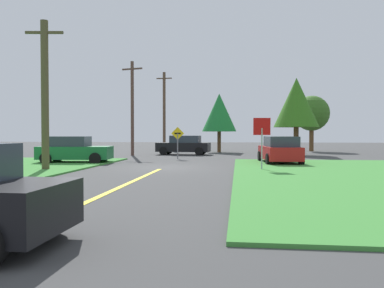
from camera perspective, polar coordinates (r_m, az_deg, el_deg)
name	(u,v)px	position (r m, az deg, el deg)	size (l,w,h in m)	color
ground_plane	(164,167)	(20.53, -4.17, -3.46)	(120.00, 120.00, 0.00)	#424242
lane_stripe_center	(116,189)	(12.82, -11.04, -6.47)	(0.20, 14.00, 0.01)	yellow
stop_sign	(262,133)	(18.97, 10.22, 1.58)	(0.82, 0.15, 2.54)	#9EA0A8
car_on_crossroad	(280,150)	(23.53, 12.78, -0.89)	(2.42, 4.36, 1.62)	red
car_approaching_junction	(184,145)	(32.88, -1.20, -0.18)	(4.59, 2.21, 1.62)	black
parked_car_near_building	(74,150)	(24.45, -16.99, -0.83)	(4.42, 2.39, 1.62)	#196B33
utility_pole_near	(45,94)	(20.03, -20.80, 6.86)	(1.80, 0.36, 7.19)	#4E482C
utility_pole_mid	(132,107)	(32.06, -8.76, 5.44)	(1.78, 0.55, 7.65)	brown
utility_pole_far	(164,110)	(44.84, -4.11, 5.02)	(1.80, 0.33, 8.83)	brown
direction_sign	(178,139)	(27.39, -2.12, 0.72)	(0.91, 0.09, 2.26)	slate
oak_tree_left	(312,114)	(41.15, 17.16, 4.29)	(3.54, 3.54, 5.62)	brown
pine_tree_center	(296,103)	(33.66, 15.07, 5.88)	(3.74, 3.74, 6.44)	brown
oak_tree_right	(219,113)	(37.31, 4.02, 4.61)	(3.30, 3.30, 5.62)	brown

